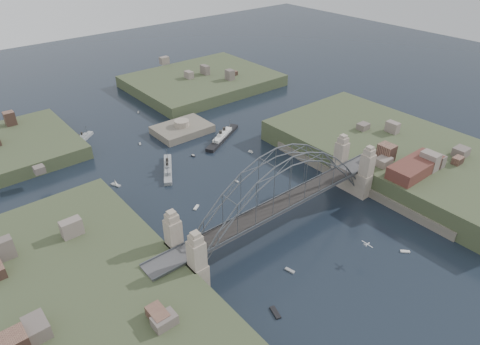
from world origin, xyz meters
name	(u,v)px	position (x,y,z in m)	size (l,w,h in m)	color
ground	(280,227)	(0.00, 0.00, 0.00)	(500.00, 500.00, 0.00)	black
bridge	(282,192)	(0.00, 0.00, 12.32)	(84.00, 13.80, 24.60)	#464648
shore_west	(85,328)	(-57.32, 0.00, 1.97)	(50.50, 90.00, 12.00)	#374227
shore_east	(396,159)	(57.32, 0.00, 1.97)	(50.50, 90.00, 12.00)	#374227
headland_ne	(202,85)	(50.00, 110.00, 0.75)	(70.00, 55.00, 9.50)	#374227
fort_island	(183,133)	(12.00, 70.00, -0.34)	(22.00, 16.00, 9.40)	#60584C
wharf_shed	(415,167)	(44.00, -14.00, 10.00)	(20.00, 8.00, 4.00)	#592D26
finger_pier	(442,219)	(39.00, -28.00, 0.70)	(4.00, 22.00, 1.40)	#464648
naval_cruiser_near	(168,169)	(-8.51, 47.47, 0.90)	(12.09, 18.02, 5.82)	gray
naval_cruiser_far	(82,140)	(-23.32, 88.07, 0.79)	(13.01, 11.19, 5.10)	gray
ocean_liner	(223,137)	(21.15, 54.81, 0.92)	(22.89, 14.33, 5.94)	black
aeroplane	(367,244)	(8.03, -23.40, 4.92)	(1.81, 3.44, 0.50)	silver
small_boat_a	(196,207)	(-13.21, 23.06, 0.15)	(2.66, 2.07, 0.45)	silver
small_boat_b	(237,181)	(5.69, 26.75, 0.15)	(0.76, 1.65, 0.45)	silver
small_boat_c	(290,270)	(-10.12, -14.21, 0.15)	(1.38, 2.72, 0.45)	silver
small_boat_d	(251,152)	(22.63, 39.31, 0.29)	(1.06, 2.06, 1.43)	silver
small_boat_e	(116,184)	(-26.74, 50.39, 0.68)	(2.39, 3.67, 2.38)	silver
small_boat_f	(193,156)	(4.15, 50.53, 0.30)	(0.95, 1.76, 1.43)	silver
small_boat_g	(405,252)	(18.68, -28.72, 0.15)	(2.28, 2.33, 0.45)	silver
small_boat_h	(140,144)	(-6.53, 71.62, 0.15)	(1.35, 2.14, 0.45)	silver
small_boat_i	(321,165)	(34.95, 15.46, 0.83)	(1.86, 2.71, 2.38)	silver
small_boat_j	(275,313)	(-22.07, -21.53, 0.15)	(2.22, 3.85, 0.45)	silver
small_boat_k	(138,112)	(7.59, 99.87, 0.15)	(1.49, 1.94, 0.45)	silver
small_boat_l	(123,224)	(-34.21, 29.79, 0.15)	(2.42, 2.40, 0.45)	silver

